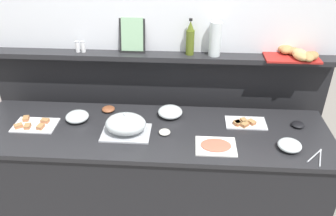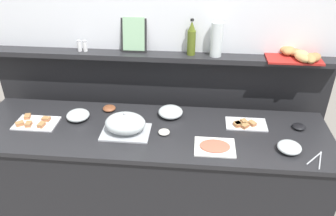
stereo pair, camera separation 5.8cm
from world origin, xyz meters
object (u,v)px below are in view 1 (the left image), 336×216
sandwich_platter_rear (245,123)px  glass_bowl_large (170,112)px  cold_cuts_platter (216,146)px  condiment_bowl_cream (298,125)px  glass_bowl_small (290,146)px  olive_oil_bottle (190,39)px  condiment_bowl_dark (165,132)px  bread_basket (296,54)px  serving_cloche (126,125)px  glass_bowl_medium (77,117)px  condiment_bowl_red (108,109)px  pepper_shaker (83,47)px  water_carafe (215,39)px  salt_shaker (77,47)px  serving_tongs (317,156)px  sandwich_platter_side (34,125)px  framed_picture (132,34)px

sandwich_platter_rear → glass_bowl_large: bearing=172.1°
cold_cuts_platter → condiment_bowl_cream: size_ratio=2.87×
glass_bowl_small → olive_oil_bottle: (-0.68, 0.62, 0.50)m
condiment_bowl_dark → bread_basket: bread_basket is taller
serving_cloche → bread_basket: 1.36m
glass_bowl_medium → condiment_bowl_red: 0.25m
cold_cuts_platter → glass_bowl_large: (-0.33, 0.37, 0.02)m
glass_bowl_medium → condiment_bowl_cream: glass_bowl_medium is taller
pepper_shaker → water_carafe: 1.02m
condiment_bowl_dark → salt_shaker: size_ratio=0.94×
serving_tongs → salt_shaker: 1.89m
olive_oil_bottle → cold_cuts_platter: bearing=-72.9°
sandwich_platter_side → pepper_shaker: pepper_shaker is taller
sandwich_platter_side → pepper_shaker: (0.29, 0.46, 0.43)m
sandwich_platter_rear → glass_bowl_small: glass_bowl_small is taller
cold_cuts_platter → condiment_bowl_dark: (-0.35, 0.13, 0.01)m
glass_bowl_large → condiment_bowl_red: size_ratio=1.85×
serving_tongs → water_carafe: (-0.65, 0.69, 0.53)m
cold_cuts_platter → condiment_bowl_dark: 0.38m
salt_shaker → glass_bowl_medium: bearing=-82.1°
glass_bowl_small → serving_tongs: glass_bowl_small is taller
condiment_bowl_red → condiment_bowl_cream: bearing=-5.0°
sandwich_platter_rear → olive_oil_bottle: 0.75m
condiment_bowl_cream → condiment_bowl_red: condiment_bowl_red is taller
glass_bowl_large → olive_oil_bottle: (0.13, 0.26, 0.49)m
glass_bowl_small → condiment_bowl_dark: size_ratio=1.91×
glass_bowl_large → pepper_shaker: bearing=159.8°
condiment_bowl_red → pepper_shaker: pepper_shaker is taller
serving_cloche → glass_bowl_medium: size_ratio=1.98×
glass_bowl_medium → glass_bowl_large: bearing=8.9°
pepper_shaker → condiment_bowl_dark: bearing=-36.4°
serving_tongs → bread_basket: (-0.05, 0.67, 0.43)m
glass_bowl_small → olive_oil_bottle: size_ratio=0.56×
sandwich_platter_side → framed_picture: size_ratio=1.11×
framed_picture → olive_oil_bottle: bearing=-3.8°
pepper_shaker → glass_bowl_large: bearing=-20.2°
serving_cloche → water_carafe: 0.92m
olive_oil_bottle → pepper_shaker: olive_oil_bottle is taller
sandwich_platter_side → condiment_bowl_dark: 0.96m
condiment_bowl_dark → glass_bowl_medium: bearing=168.9°
glass_bowl_small → framed_picture: (-1.12, 0.65, 0.51)m
olive_oil_bottle → condiment_bowl_cream: bearing=-23.4°
serving_tongs → pepper_shaker: bearing=157.6°
serving_cloche → sandwich_platter_rear: bearing=11.6°
sandwich_platter_side → glass_bowl_medium: bearing=17.7°
sandwich_platter_side → condiment_bowl_dark: (0.96, -0.04, 0.00)m
sandwich_platter_side → framed_picture: 0.99m
cold_cuts_platter → glass_bowl_small: (0.48, 0.01, 0.02)m
glass_bowl_large → condiment_bowl_dark: size_ratio=2.28×
condiment_bowl_cream → bread_basket: size_ratio=0.24×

